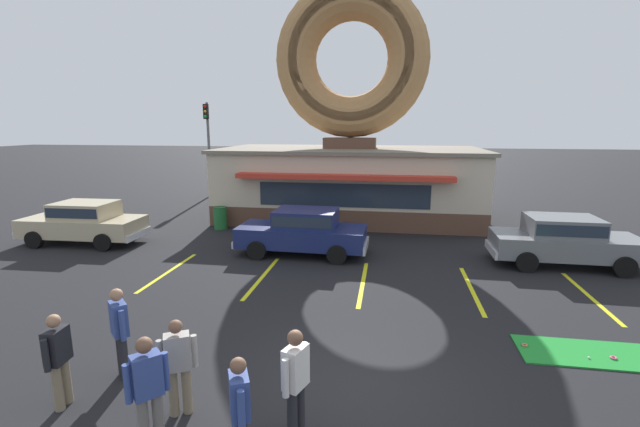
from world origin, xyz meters
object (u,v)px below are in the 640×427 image
at_px(car_champagne, 84,221).
at_px(golf_ball, 589,358).
at_px(car_grey, 564,239).
at_px(pedestrian_beanie_man, 178,363).
at_px(pedestrian_hooded_kid, 296,380).
at_px(pedestrian_crossing_woman, 148,388).
at_px(car_navy, 303,230).
at_px(traffic_light_pole, 208,137).
at_px(pedestrian_clipboard_woman, 58,357).
at_px(pedestrian_leather_jacket_man, 240,409).
at_px(pedestrian_blue_sweater_man, 120,329).
at_px(trash_bin, 220,218).

bearing_deg(car_champagne, golf_ball, -21.11).
xyz_separation_m(car_grey, pedestrian_beanie_man, (-8.69, -8.77, -0.00)).
height_order(car_champagne, pedestrian_beanie_man, car_champagne).
distance_m(pedestrian_hooded_kid, pedestrian_crossing_woman, 2.02).
bearing_deg(pedestrian_crossing_woman, car_navy, 88.42).
bearing_deg(pedestrian_beanie_man, pedestrian_hooded_kid, -7.06).
relative_size(car_champagne, pedestrian_hooded_kid, 2.73).
bearing_deg(golf_ball, car_grey, 74.66).
distance_m(golf_ball, traffic_light_pole, 23.32).
height_order(car_grey, pedestrian_clipboard_woman, car_grey).
bearing_deg(pedestrian_clipboard_woman, pedestrian_leather_jacket_man, -13.10).
relative_size(car_navy, car_grey, 1.00).
bearing_deg(pedestrian_clipboard_woman, car_champagne, 125.86).
bearing_deg(pedestrian_leather_jacket_man, car_navy, 96.60).
distance_m(car_grey, pedestrian_crossing_woman, 12.93).
relative_size(golf_ball, traffic_light_pole, 0.01).
xyz_separation_m(golf_ball, car_navy, (-6.82, 5.88, 0.82)).
xyz_separation_m(pedestrian_blue_sweater_man, pedestrian_leather_jacket_man, (2.81, -1.66, -0.05)).
bearing_deg(pedestrian_hooded_kid, pedestrian_clipboard_woman, 178.46).
height_order(car_grey, pedestrian_hooded_kid, pedestrian_hooded_kid).
relative_size(car_navy, traffic_light_pole, 0.79).
relative_size(pedestrian_hooded_kid, pedestrian_crossing_woman, 1.00).
bearing_deg(pedestrian_leather_jacket_man, traffic_light_pole, 114.36).
bearing_deg(car_navy, pedestrian_beanie_man, -91.42).
bearing_deg(car_navy, pedestrian_crossing_woman, -91.58).
relative_size(pedestrian_beanie_man, traffic_light_pole, 0.27).
distance_m(golf_ball, pedestrian_leather_jacket_man, 6.83).
xyz_separation_m(trash_bin, traffic_light_pole, (-4.06, 8.37, 3.21)).
xyz_separation_m(car_grey, pedestrian_blue_sweater_man, (-10.19, -8.00, 0.06)).
bearing_deg(pedestrian_leather_jacket_man, golf_ball, 32.37).
distance_m(pedestrian_beanie_man, pedestrian_crossing_woman, 0.76).
xyz_separation_m(car_champagne, trash_bin, (4.22, 3.00, -0.37)).
distance_m(car_navy, pedestrian_crossing_woman, 9.37).
relative_size(car_navy, pedestrian_beanie_man, 2.90).
distance_m(car_navy, pedestrian_leather_jacket_man, 9.57).
xyz_separation_m(car_grey, pedestrian_clipboard_woman, (-10.66, -8.91, -0.00)).
bearing_deg(traffic_light_pole, pedestrian_leather_jacket_man, -65.64).
bearing_deg(car_champagne, pedestrian_beanie_man, -46.15).
relative_size(car_grey, pedestrian_hooded_kid, 2.70).
height_order(car_grey, pedestrian_leather_jacket_man, pedestrian_leather_jacket_man).
bearing_deg(golf_ball, pedestrian_hooded_kid, -149.96).
bearing_deg(car_grey, pedestrian_crossing_woman, -132.52).
relative_size(pedestrian_blue_sweater_man, trash_bin, 1.73).
distance_m(pedestrian_hooded_kid, traffic_light_pole, 22.80).
distance_m(trash_bin, traffic_light_pole, 9.84).
xyz_separation_m(pedestrian_clipboard_woman, pedestrian_crossing_woman, (1.92, -0.62, 0.07)).
bearing_deg(pedestrian_crossing_woman, car_champagne, 131.30).
distance_m(golf_ball, pedestrian_blue_sweater_man, 8.80).
bearing_deg(car_navy, pedestrian_leather_jacket_man, -83.40).
distance_m(car_grey, pedestrian_clipboard_woman, 13.89).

